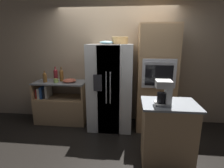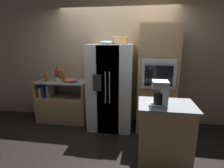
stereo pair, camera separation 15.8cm
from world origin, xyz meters
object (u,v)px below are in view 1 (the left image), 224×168
at_px(wall_oven, 156,78).
at_px(bottle_short, 45,77).
at_px(bottle_wide, 56,75).
at_px(wicker_basket, 120,40).
at_px(coffee_maker, 165,92).
at_px(fruit_bowl, 107,42).
at_px(mixing_bowl, 69,80).
at_px(bottle_tall, 61,75).
at_px(mug, 56,81).
at_px(refrigerator, 111,87).

xyz_separation_m(wall_oven, bottle_short, (-2.35, -0.02, -0.02)).
xyz_separation_m(bottle_short, bottle_wide, (0.18, 0.15, 0.03)).
height_order(wicker_basket, coffee_maker, wicker_basket).
bearing_deg(fruit_bowl, mixing_bowl, 171.04).
height_order(bottle_tall, mug, bottle_tall).
distance_m(bottle_wide, mixing_bowl, 0.38).
distance_m(mug, coffee_maker, 2.37).
bearing_deg(fruit_bowl, bottle_tall, 168.19).
relative_size(wall_oven, bottle_short, 8.62).
distance_m(wall_oven, bottle_short, 2.35).
bearing_deg(wall_oven, refrigerator, -176.94).
xyz_separation_m(refrigerator, fruit_bowl, (-0.07, -0.06, 0.90)).
xyz_separation_m(bottle_short, mixing_bowl, (0.53, 0.04, -0.08)).
distance_m(wicker_basket, mixing_bowl, 1.38).
bearing_deg(mug, refrigerator, -0.49).
relative_size(fruit_bowl, mixing_bowl, 0.95).
bearing_deg(bottle_wide, mug, -67.41).
bearing_deg(mug, wicker_basket, -0.47).
bearing_deg(mug, wall_oven, 1.06).
distance_m(refrigerator, wicker_basket, 0.96).
height_order(refrigerator, mixing_bowl, refrigerator).
bearing_deg(bottle_tall, fruit_bowl, -11.81).
bearing_deg(refrigerator, wall_oven, 3.06).
xyz_separation_m(bottle_wide, mixing_bowl, (0.35, -0.11, -0.10)).
xyz_separation_m(wicker_basket, mixing_bowl, (-1.09, 0.08, -0.84)).
bearing_deg(bottle_tall, wicker_basket, -7.09).
distance_m(bottle_short, mug, 0.27).
distance_m(fruit_bowl, bottle_tall, 1.27).
distance_m(refrigerator, mug, 1.19).
distance_m(bottle_tall, bottle_short, 0.35).
bearing_deg(coffee_maker, bottle_tall, 146.23).
bearing_deg(mug, coffee_maker, -29.80).
distance_m(wicker_basket, bottle_wide, 1.63).
distance_m(refrigerator, fruit_bowl, 0.91).
height_order(refrigerator, wall_oven, wall_oven).
height_order(wall_oven, mug, wall_oven).
bearing_deg(bottle_wide, coffee_maker, -32.35).
bearing_deg(bottle_short, bottle_wide, 38.20).
relative_size(wicker_basket, bottle_wide, 1.00).
xyz_separation_m(mixing_bowl, coffee_maker, (1.77, -1.24, 0.17)).
xyz_separation_m(refrigerator, bottle_wide, (-1.25, 0.18, 0.20)).
distance_m(fruit_bowl, mug, 1.37).
relative_size(mug, coffee_maker, 0.35).
relative_size(refrigerator, mixing_bowl, 6.06).
relative_size(fruit_bowl, bottle_wide, 0.86).
distance_m(bottle_short, mixing_bowl, 0.54).
xyz_separation_m(mug, coffee_maker, (2.05, -1.17, 0.16)).
bearing_deg(bottle_short, refrigerator, -1.34).
bearing_deg(bottle_tall, wall_oven, -3.14).
relative_size(bottle_short, coffee_maker, 0.73).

